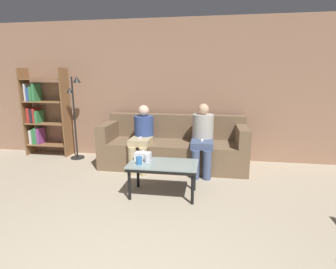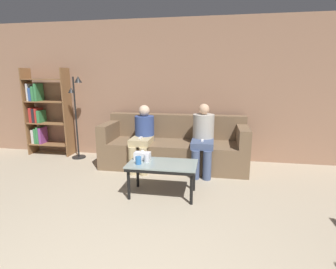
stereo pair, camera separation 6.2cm
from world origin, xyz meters
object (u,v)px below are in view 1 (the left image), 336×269
Objects in this scene: cup_near_left at (147,159)px; bookshelf at (41,114)px; coffee_table at (163,167)px; couch at (174,148)px; standing_lamp at (75,109)px; seated_person_mid_left at (203,136)px; seated_person_left_end at (142,135)px; cup_near_right at (139,160)px; tissue_box at (143,156)px.

bookshelf reaches higher than cup_near_left.
cup_near_left is (-0.22, 0.01, 0.10)m from coffee_table.
standing_lamp is at bearing 175.91° from couch.
cup_near_left is at bearing -125.33° from seated_person_mid_left.
seated_person_mid_left is at bearing 0.28° from seated_person_left_end.
cup_near_left is 0.13m from cup_near_right.
couch is at bearing 81.03° from cup_near_left.
seated_person_left_end reaches higher than cup_near_right.
tissue_box is at bearing 158.14° from coffee_table.
tissue_box is at bearing 90.95° from cup_near_right.
bookshelf is (-2.44, 1.38, 0.34)m from tissue_box.
seated_person_left_end is (-0.23, 0.87, 0.09)m from tissue_box.
couch is 2.21× the size of seated_person_mid_left.
seated_person_mid_left is at bearing -8.34° from standing_lamp.
seated_person_mid_left reaches higher than couch.
coffee_table is at bearing -61.70° from seated_person_left_end.
tissue_box is 1.19m from seated_person_mid_left.
cup_near_right reaches higher than cup_near_left.
tissue_box reaches higher than cup_near_right.
standing_lamp is at bearing 171.66° from seated_person_mid_left.
cup_near_right is at bearing -41.57° from standing_lamp.
cup_near_right is 1.35m from seated_person_mid_left.
seated_person_left_end is (1.39, -0.36, -0.37)m from standing_lamp.
bookshelf is at bearing 174.16° from couch.
seated_person_mid_left is (0.51, -0.22, 0.29)m from couch.
cup_near_left is 0.09× the size of seated_person_mid_left.
bookshelf is 3.27m from seated_person_mid_left.
tissue_box is 0.20× the size of seated_person_left_end.
standing_lamp reaches higher than cup_near_left.
bookshelf is at bearing 170.12° from standing_lamp.
cup_near_right is 0.09× the size of seated_person_left_end.
cup_near_left is 0.06× the size of bookshelf.
seated_person_mid_left is (0.79, 0.88, 0.12)m from tissue_box.
seated_person_mid_left reaches higher than cup_near_left.
standing_lamp reaches higher than seated_person_mid_left.
standing_lamp is 1.49m from seated_person_left_end.
tissue_box is (-0.00, 0.21, 0.00)m from cup_near_right.
cup_near_right is 2.23m from standing_lamp.
tissue_box is (-0.28, -1.10, 0.17)m from couch.
couch is 1.14m from tissue_box.
cup_near_left is at bearing -98.97° from couch.
cup_near_left is 0.45× the size of tissue_box.
coffee_table is at bearing 16.44° from cup_near_right.
tissue_box is 2.09m from standing_lamp.
bookshelf is 1.10× the size of standing_lamp.
standing_lamp is (-1.93, 1.36, 0.56)m from coffee_table.
cup_near_right is (-0.08, -0.10, 0.00)m from cup_near_left.
couch reaches higher than coffee_table.
seated_person_left_end is (-0.32, 0.98, 0.10)m from cup_near_left.
standing_lamp is at bearing 165.57° from seated_person_left_end.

